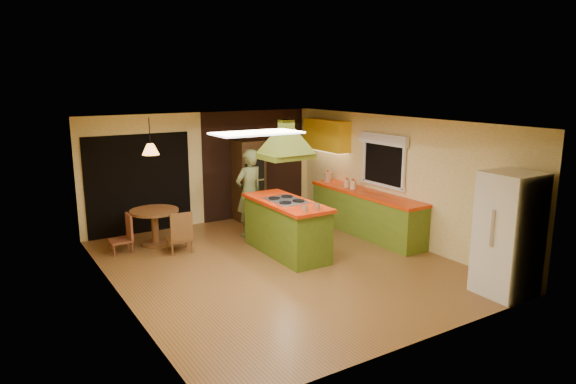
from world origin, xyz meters
TOP-DOWN VIEW (x-y plane):
  - ground at (0.00, 0.00)m, footprint 6.50×6.50m
  - room_walls at (0.00, 0.00)m, footprint 5.50×6.50m
  - ceiling_plane at (0.00, 0.00)m, footprint 6.50×6.50m
  - brick_panel at (1.25, 3.23)m, footprint 2.64×0.03m
  - nook_opening at (-1.50, 3.23)m, footprint 2.20×0.03m
  - right_counter at (2.45, 0.60)m, footprint 0.62×3.05m
  - upper_cabinets at (2.57, 2.20)m, footprint 0.34×1.40m
  - window_right at (2.70, 0.40)m, footprint 0.12×1.35m
  - fluor_panel at (-1.10, -1.20)m, footprint 1.20×0.60m
  - kitchen_island at (0.40, 0.46)m, footprint 0.85×2.05m
  - range_hood at (0.40, 0.46)m, footprint 0.92×0.67m
  - man at (0.35, 1.83)m, footprint 0.74×0.56m
  - refrigerator at (2.25, -2.87)m, footprint 0.79×0.75m
  - wall_oven at (0.93, 2.95)m, footprint 0.62×0.61m
  - dining_table at (-1.51, 2.28)m, footprint 0.94×0.94m
  - chair_left at (-2.21, 2.18)m, footprint 0.40×0.40m
  - chair_near at (-1.26, 1.63)m, footprint 0.47×0.47m
  - pendant_lamp at (-1.51, 2.28)m, footprint 0.40×0.40m
  - canister_large at (2.40, 1.88)m, footprint 0.15×0.15m
  - canister_medium at (2.40, 1.19)m, footprint 0.15×0.15m
  - canister_small at (2.40, 0.98)m, footprint 0.18×0.18m

SIDE VIEW (x-z plane):
  - ground at x=0.00m, z-range 0.00..0.00m
  - chair_left at x=-2.21m, z-range 0.00..0.72m
  - chair_near at x=-1.26m, z-range 0.00..0.80m
  - right_counter at x=2.45m, z-range 0.00..0.92m
  - dining_table at x=-1.51m, z-range 0.14..0.85m
  - kitchen_island at x=0.40m, z-range 0.00..1.03m
  - man at x=0.35m, z-range 0.00..1.82m
  - wall_oven at x=0.93m, z-range 0.00..1.86m
  - refrigerator at x=2.25m, z-range 0.00..1.88m
  - canister_medium at x=2.40m, z-range 0.92..1.09m
  - canister_small at x=2.40m, z-range 0.92..1.10m
  - canister_large at x=2.40m, z-range 0.92..1.14m
  - nook_opening at x=-1.50m, z-range 0.00..2.10m
  - room_walls at x=0.00m, z-range -2.00..4.50m
  - brick_panel at x=1.25m, z-range 0.00..2.50m
  - window_right at x=2.70m, z-range 1.24..2.30m
  - pendant_lamp at x=-1.51m, z-range 1.80..2.00m
  - upper_cabinets at x=2.57m, z-range 1.60..2.30m
  - range_hood at x=0.40m, z-range 1.87..2.65m
  - fluor_panel at x=-1.10m, z-range 2.47..2.50m
  - ceiling_plane at x=0.00m, z-range 2.50..2.50m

